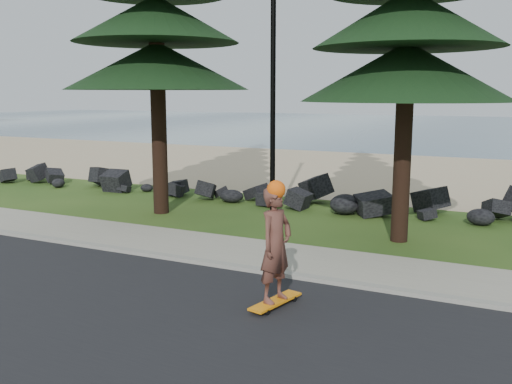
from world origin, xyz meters
TOP-DOWN VIEW (x-y plane):
  - ground at (0.00, 0.00)m, footprint 160.00×160.00m
  - road at (0.00, -4.50)m, footprint 160.00×7.00m
  - kerb at (0.00, -0.90)m, footprint 160.00×0.20m
  - sidewalk at (0.00, 0.20)m, footprint 160.00×2.00m
  - beach_sand at (0.00, 14.50)m, footprint 160.00×15.00m
  - ocean at (0.00, 51.00)m, footprint 160.00×58.00m
  - seawall_boulders at (0.00, 5.60)m, footprint 60.00×2.40m
  - lamp_post at (0.00, 3.20)m, footprint 0.25×0.14m
  - skateboarder at (2.59, -2.41)m, footprint 0.59×1.16m

SIDE VIEW (x-z plane):
  - ground at x=0.00m, z-range 0.00..0.00m
  - seawall_boulders at x=0.00m, z-range -0.55..0.55m
  - ocean at x=0.00m, z-range 0.00..0.01m
  - beach_sand at x=0.00m, z-range 0.00..0.01m
  - road at x=0.00m, z-range 0.00..0.02m
  - sidewalk at x=0.00m, z-range 0.00..0.08m
  - kerb at x=0.00m, z-range 0.00..0.10m
  - skateboarder at x=2.59m, z-range 0.01..2.11m
  - lamp_post at x=0.00m, z-range 0.06..8.20m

